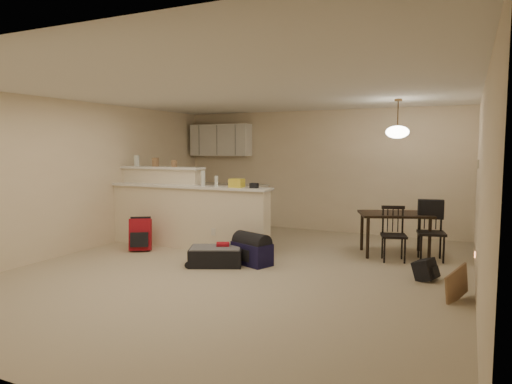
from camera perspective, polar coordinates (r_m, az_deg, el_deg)
The scene contains 21 objects.
room at distance 6.36m, azimuth -1.86°, elevation 1.20°, with size 7.00×7.02×2.50m.
breakfast_bar at distance 8.16m, azimuth -9.76°, elevation -2.43°, with size 3.08×0.58×1.39m.
upper_cabinets at distance 10.31m, azimuth -4.43°, elevation 6.48°, with size 1.40×0.34×0.70m, color white.
kitchen_counter at distance 10.17m, azimuth -3.75°, elevation -1.69°, with size 1.80×0.60×0.90m, color white.
thermostat at distance 7.20m, azimuth 26.01°, elevation 3.15°, with size 0.02×0.12×0.12m, color beige.
jar at distance 8.81m, azimuth -14.70°, elevation 3.81°, with size 0.10×0.10×0.20m, color silver.
cereal_box at distance 8.54m, azimuth -12.45°, elevation 3.67°, with size 0.10×0.07×0.16m, color #956F4D.
small_box at distance 8.29m, azimuth -10.18°, elevation 3.52°, with size 0.08×0.06×0.12m, color #956F4D.
bottle_a at distance 7.72m, azimuth -6.62°, elevation 1.72°, with size 0.07×0.07×0.26m, color silver.
bottle_b at distance 7.59m, azimuth -4.98°, elevation 1.37°, with size 0.06×0.06×0.18m, color silver.
bag_lump at distance 7.41m, azimuth -2.42°, elevation 1.12°, with size 0.22×0.18×0.14m, color #956F4D.
pouch at distance 7.27m, azimuth -0.25°, elevation 0.81°, with size 0.12×0.10×0.08m, color #956F4D.
dining_table at distance 7.71m, azimuth 16.96°, elevation -3.13°, with size 1.28×1.07×0.68m.
pendant_lamp at distance 7.63m, azimuth 17.26°, elevation 7.24°, with size 0.36×0.36×0.62m.
dining_chair_near at distance 7.29m, azimuth 16.84°, elevation -5.06°, with size 0.37×0.35×0.84m, color black, non-canonical shape.
dining_chair_far at distance 7.51m, azimuth 21.08°, elevation -4.61°, with size 0.40×0.38×0.91m, color black, non-canonical shape.
suitcase at distance 6.84m, azimuth -5.05°, elevation -8.03°, with size 0.76×0.50×0.26m, color black.
red_backpack at distance 7.97m, azimuth -14.25°, elevation -5.20°, with size 0.36×0.22×0.53m, color #A2121D.
navy_duffel at distance 6.85m, azimuth -0.52°, elevation -7.69°, with size 0.60×0.33×0.33m, color #151239.
black_daypack at distance 6.48m, azimuth 20.42°, elevation -9.10°, with size 0.30×0.21×0.26m, color black.
cardboard_sheet at distance 5.75m, azimuth 23.79°, elevation -10.57°, with size 0.48×0.02×0.37m, color #956F4D.
Camera 1 is at (2.87, -5.65, 1.74)m, focal length 32.00 mm.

